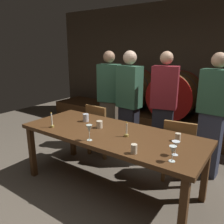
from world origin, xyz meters
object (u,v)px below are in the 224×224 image
(guest_center_right, at_px, (163,108))
(wine_barrel_center, at_px, (175,95))
(guest_far_right, at_px, (212,116))
(candle_right, at_px, (126,132))
(wine_glass_center, at_px, (176,145))
(cup_center_left, at_px, (99,124))
(cup_far_right, at_px, (178,137))
(chair_left, at_px, (100,128))
(cup_far_left, at_px, (86,118))
(guest_center_left, at_px, (129,103))
(wine_glass_right, at_px, (173,151))
(wine_barrel_left, at_px, (130,90))
(cup_center_right, at_px, (134,149))
(guest_far_left, at_px, (109,98))
(wine_glass_left, at_px, (89,129))
(chair_right, at_px, (179,148))
(candle_left, at_px, (52,123))
(dining_table, at_px, (110,137))

(guest_center_right, bearing_deg, wine_barrel_center, -91.52)
(guest_far_right, bearing_deg, candle_right, 60.39)
(candle_right, distance_m, wine_glass_center, 0.65)
(guest_center_right, height_order, cup_center_left, guest_center_right)
(guest_center_right, relative_size, cup_far_right, 19.72)
(candle_right, bearing_deg, chair_left, 143.37)
(cup_far_left, xyz_separation_m, cup_center_left, (0.32, -0.10, -0.01))
(guest_center_left, bearing_deg, cup_far_right, 149.30)
(wine_barrel_center, xyz_separation_m, wine_glass_right, (0.92, -2.62, 0.03))
(wine_barrel_left, xyz_separation_m, wine_barrel_center, (1.05, 0.00, 0.00))
(cup_center_right, relative_size, cup_far_right, 1.08)
(guest_far_left, bearing_deg, guest_far_right, 162.12)
(wine_barrel_center, height_order, wine_glass_center, wine_barrel_center)
(chair_left, bearing_deg, cup_center_right, 142.17)
(wine_barrel_left, distance_m, wine_glass_left, 2.87)
(guest_far_right, bearing_deg, cup_far_right, 82.31)
(chair_right, height_order, wine_glass_left, wine_glass_left)
(candle_right, relative_size, cup_center_left, 2.01)
(wine_barrel_left, relative_size, cup_center_left, 10.15)
(guest_center_right, xyz_separation_m, guest_far_right, (0.70, -0.01, -0.00))
(candle_left, distance_m, wine_glass_center, 1.59)
(dining_table, height_order, guest_far_right, guest_far_right)
(chair_right, bearing_deg, cup_center_right, 73.79)
(cup_far_left, height_order, cup_center_left, cup_far_left)
(chair_left, distance_m, cup_far_right, 1.57)
(guest_center_right, distance_m, wine_glass_left, 1.44)
(candle_right, bearing_deg, guest_center_left, 119.46)
(chair_right, distance_m, candle_left, 1.71)
(wine_barrel_center, relative_size, guest_center_left, 0.54)
(chair_right, distance_m, wine_glass_center, 0.92)
(wine_barrel_center, bearing_deg, wine_glass_center, -69.98)
(candle_left, xyz_separation_m, cup_center_right, (1.25, -0.05, -0.01))
(wine_barrel_center, distance_m, cup_center_left, 2.29)
(wine_barrel_center, xyz_separation_m, cup_far_right, (0.81, -2.12, -0.03))
(guest_center_right, xyz_separation_m, cup_center_left, (-0.44, -1.02, -0.06))
(guest_far_right, distance_m, cup_center_left, 1.53)
(guest_far_right, height_order, wine_glass_left, guest_far_right)
(wine_glass_right, relative_size, cup_far_right, 1.71)
(cup_center_left, bearing_deg, chair_right, 35.43)
(wine_barrel_center, relative_size, chair_right, 1.07)
(wine_glass_center, xyz_separation_m, cup_center_right, (-0.34, -0.19, -0.06))
(chair_left, xyz_separation_m, cup_center_right, (1.22, -1.02, 0.33))
(chair_right, height_order, guest_far_left, guest_far_left)
(guest_center_left, height_order, cup_center_right, guest_center_left)
(wine_glass_right, bearing_deg, candle_left, -179.83)
(wine_barrel_center, xyz_separation_m, candle_left, (-0.68, -2.62, -0.02))
(guest_center_right, bearing_deg, candle_right, 76.03)
(wine_barrel_left, bearing_deg, guest_far_left, -78.36)
(wine_barrel_left, bearing_deg, wine_glass_left, -68.69)
(dining_table, xyz_separation_m, guest_center_right, (0.25, 1.06, 0.18))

